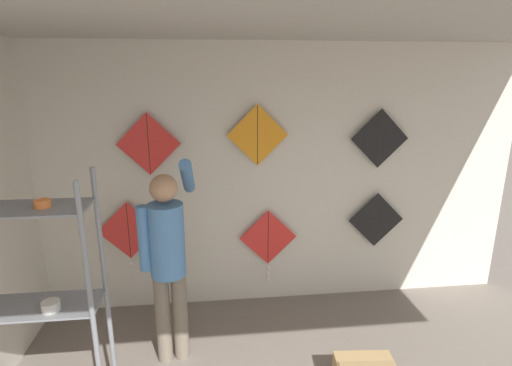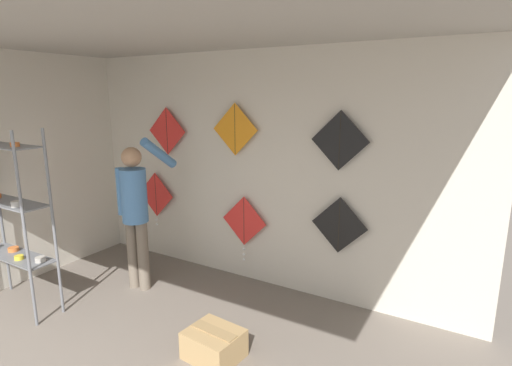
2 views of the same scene
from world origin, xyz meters
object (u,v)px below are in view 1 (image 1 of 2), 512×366
kite_3 (148,144)px  kite_2 (376,220)px  shopkeeper (168,253)px  kite_0 (129,233)px  shelf_rack (11,323)px  kite_1 (268,240)px  kite_4 (257,135)px  kite_5 (380,139)px

kite_3 → kite_2: bearing=0.0°
shopkeeper → kite_0: shopkeeper is taller
shelf_rack → kite_2: bearing=31.3°
kite_2 → kite_3: (-2.40, 0.00, 0.90)m
shelf_rack → kite_1: size_ratio=2.37×
kite_3 → kite_0: bearing=-179.9°
kite_4 → shelf_rack: bearing=-132.4°
kite_1 → kite_5: 1.60m
kite_1 → kite_3: kite_3 is taller
kite_0 → kite_1: 1.47m
kite_0 → kite_3: kite_3 is taller
kite_4 → kite_5: 1.29m
shelf_rack → kite_2: (2.98, 1.81, -0.17)m
shopkeeper → kite_1: bearing=30.9°
kite_0 → kite_2: 2.67m
kite_0 → kite_5: 2.80m
shelf_rack → kite_4: 2.58m
kite_2 → kite_3: size_ratio=1.00×
kite_0 → kite_4: kite_4 is taller
shelf_rack → kite_1: 2.56m
kite_1 → kite_2: (1.21, 0.00, 0.19)m
kite_1 → kite_5: bearing=0.0°
shopkeeper → kite_4: 1.47m
shelf_rack → kite_4: size_ratio=3.16×
kite_1 → shelf_rack: bearing=-134.4°
kite_5 → kite_2: bearing=0.0°
shopkeeper → kite_5: bearing=11.8°
kite_5 → shelf_rack: bearing=-148.4°
shelf_rack → shopkeeper: (0.80, 0.99, -0.06)m
kite_0 → kite_4: bearing=0.0°
shelf_rack → kite_0: shelf_rack is taller
kite_0 → kite_1: kite_0 is taller
kite_0 → kite_1: bearing=-0.0°
kite_4 → kite_2: bearing=0.0°
shelf_rack → kite_1: bearing=45.6°
kite_0 → kite_5: kite_5 is taller
shopkeeper → kite_3: (-0.22, 0.82, 0.79)m
kite_2 → kite_5: bearing=180.0°
kite_0 → kite_2: bearing=0.0°
kite_1 → kite_5: size_ratio=1.33×
shopkeeper → kite_5: kite_5 is taller
shelf_rack → kite_5: 3.53m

